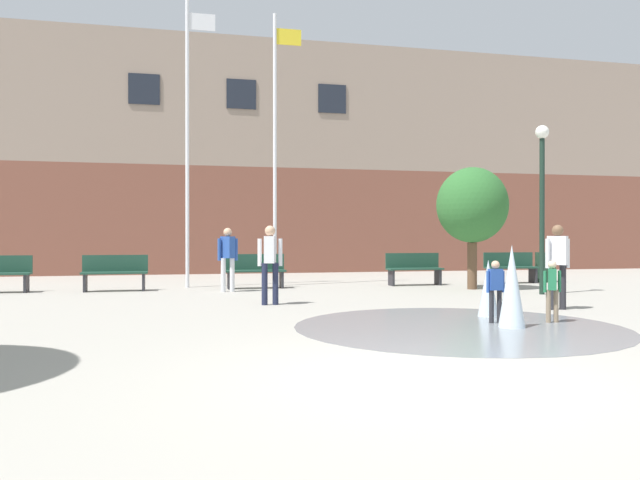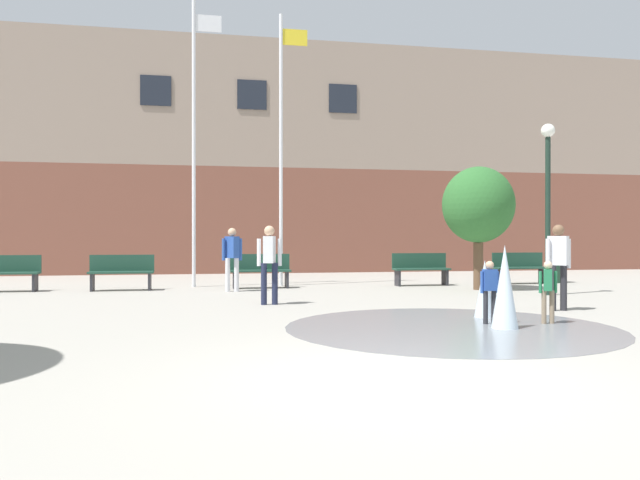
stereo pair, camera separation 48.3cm
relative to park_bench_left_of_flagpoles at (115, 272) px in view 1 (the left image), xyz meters
name	(u,v)px [view 1 (the left image)]	position (x,y,z in m)	size (l,w,h in m)	color
ground_plane	(431,378)	(3.89, -10.88, -0.48)	(100.00, 100.00, 0.00)	#9E998E
library_building	(234,164)	(3.89, 9.91, 3.98)	(36.00, 6.05, 8.92)	brown
splash_fountain	(486,302)	(6.19, -7.61, -0.13)	(4.98, 4.98, 1.24)	gray
park_bench_left_of_flagpoles	(115,272)	(0.00, 0.00, 0.00)	(1.60, 0.44, 0.91)	#28282D
park_bench_under_left_flagpole	(255,270)	(3.55, 0.06, 0.00)	(1.60, 0.44, 0.91)	#28282D
park_bench_under_right_flagpole	(414,268)	(8.08, 0.13, 0.00)	(1.60, 0.44, 0.91)	#28282D
park_bench_far_right	(511,267)	(11.16, 0.22, 0.00)	(1.60, 0.44, 0.91)	#28282D
adult_watching	(228,254)	(2.75, -0.87, 0.45)	(0.50, 0.39, 1.59)	silver
child_in_fountain	(495,286)	(6.41, -7.52, 0.10)	(0.31, 0.14, 0.99)	#28282D
teen_by_trashcan	(270,258)	(3.34, -4.07, 0.45)	(0.50, 0.38, 1.59)	#1E233D
child_with_pink_shirt	(552,286)	(7.32, -7.67, 0.10)	(0.31, 0.24, 0.99)	#89755B
adult_near_bench	(558,260)	(8.47, -6.10, 0.45)	(0.50, 0.38, 1.59)	#28282D
flagpole_left	(188,134)	(1.83, 0.79, 3.69)	(0.80, 0.10, 7.85)	silver
flagpole_right	(276,141)	(4.23, 0.79, 3.57)	(0.80, 0.10, 7.61)	silver
lamp_post_right_lane	(542,184)	(9.98, -3.23, 2.14)	(0.32, 0.32, 4.02)	#192D23
trash_can	(545,267)	(12.43, 0.44, -0.03)	(0.56, 0.56, 0.90)	#193323
street_tree_near_building	(472,206)	(9.04, -1.51, 1.71)	(1.85, 1.85, 3.19)	brown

